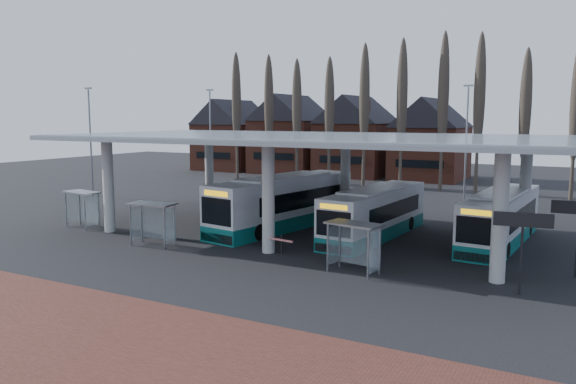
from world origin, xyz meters
The scene contains 16 objects.
ground centered at (0.00, 0.00, 0.00)m, with size 140.00×140.00×0.00m, color black.
brick_strip centered at (0.00, -12.00, 0.01)m, with size 70.00×10.00×0.03m, color brown.
station_canopy centered at (0.00, 8.00, 5.68)m, with size 32.00×16.00×6.34m.
poplar_row centered at (0.00, 33.00, 8.78)m, with size 45.10×1.10×14.50m.
townhouse_row centered at (-15.75, 44.00, 5.94)m, with size 36.80×10.30×12.25m.
lamp_post_a centered at (-18.00, 22.00, 5.34)m, with size 0.80×0.16×10.17m.
lamp_post_b centered at (6.00, 26.00, 5.34)m, with size 0.80×0.16×10.17m.
lamp_post_d centered at (-26.00, 14.00, 5.34)m, with size 0.80×0.16×10.17m.
bus_1 centered at (-2.60, 9.09, 1.68)m, with size 4.80×13.07×3.56m.
bus_2 centered at (3.81, 9.27, 1.47)m, with size 3.20×11.35×3.11m.
bus_3 centered at (10.98, 10.99, 1.47)m, with size 3.22×11.36×3.12m.
shelter_0 centered at (-14.70, 2.82, 1.79)m, with size 2.84×1.75×2.46m.
shelter_1 centered at (-6.82, 0.93, 1.82)m, with size 2.84×1.66×2.51m.
shelter_2 centered at (5.71, 0.94, 1.78)m, with size 2.84×1.79×2.45m.
info_sign_0 centered at (13.10, 1.08, 2.93)m, with size 2.35×0.43×3.50m.
barrier centered at (0.77, 2.27, 0.79)m, with size 2.03×0.72×1.02m.
Camera 1 is at (15.32, -23.77, 7.44)m, focal length 35.00 mm.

